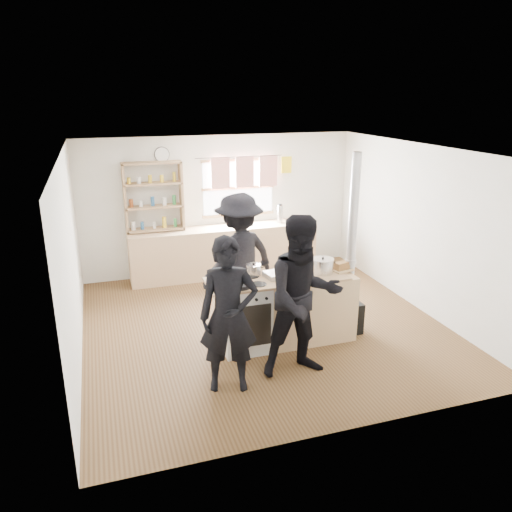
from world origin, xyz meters
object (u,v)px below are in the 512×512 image
object	(u,v)px
skillet_greens	(240,285)
stockpot_stove	(254,270)
thermos	(280,214)
cooking_island	(287,309)
stockpot_counter	(323,266)
person_far	(239,257)
flue_heater	(349,287)
roast_tray	(279,274)
person_near_right	(303,297)
person_near_left	(229,316)
bread_board	(342,267)

from	to	relation	value
skillet_greens	stockpot_stove	world-z (taller)	stockpot_stove
thermos	cooking_island	distance (m)	2.98
stockpot_counter	person_far	size ratio (longest dim) A/B	0.16
skillet_greens	flue_heater	distance (m)	1.65
flue_heater	roast_tray	bearing A→B (deg)	178.70
skillet_greens	person_near_right	distance (m)	0.86
stockpot_counter	person_near_left	xyz separation A→B (m)	(-1.51, -0.83, -0.14)
roast_tray	person_far	bearing A→B (deg)	107.76
person_far	skillet_greens	bearing A→B (deg)	51.12
thermos	flue_heater	xyz separation A→B (m)	(-0.01, -2.76, -0.40)
skillet_greens	bread_board	distance (m)	1.49
stockpot_stove	stockpot_counter	size ratio (longest dim) A/B	0.68
thermos	bread_board	size ratio (longest dim) A/B	1.03
bread_board	roast_tray	bearing A→B (deg)	177.26
skillet_greens	stockpot_stove	bearing A→B (deg)	49.94
bread_board	person_near_left	xyz separation A→B (m)	(-1.80, -0.83, -0.09)
skillet_greens	cooking_island	bearing A→B (deg)	12.42
person_near_left	person_far	size ratio (longest dim) A/B	0.95
stockpot_stove	bread_board	world-z (taller)	stockpot_stove
roast_tray	person_far	xyz separation A→B (m)	(-0.29, 0.89, -0.03)
flue_heater	person_near_right	distance (m)	1.34
cooking_island	person_near_left	distance (m)	1.38
cooking_island	person_far	distance (m)	1.11
skillet_greens	stockpot_stove	distance (m)	0.46
thermos	stockpot_counter	world-z (taller)	thermos
person_far	bread_board	bearing A→B (deg)	118.38
skillet_greens	stockpot_stove	size ratio (longest dim) A/B	1.98
cooking_island	person_far	xyz separation A→B (m)	(-0.39, 0.93, 0.47)
roast_tray	stockpot_stove	bearing A→B (deg)	151.74
stockpot_counter	person_near_left	bearing A→B (deg)	-151.17
stockpot_stove	person_near_right	xyz separation A→B (m)	(0.29, -0.99, -0.03)
bread_board	flue_heater	distance (m)	0.34
stockpot_stove	person_far	world-z (taller)	person_far
flue_heater	person_near_right	xyz separation A→B (m)	(-1.03, -0.80, 0.31)
flue_heater	stockpot_stove	bearing A→B (deg)	172.11
skillet_greens	person_near_right	xyz separation A→B (m)	(0.58, -0.64, 0.01)
bread_board	person_near_right	world-z (taller)	person_near_right
stockpot_stove	person_near_left	world-z (taller)	person_near_left
stockpot_counter	person_far	distance (m)	1.29
person_near_right	thermos	bearing A→B (deg)	75.78
stockpot_stove	flue_heater	xyz separation A→B (m)	(1.32, -0.18, -0.34)
person_near_right	person_far	xyz separation A→B (m)	(-0.27, 1.72, -0.03)
flue_heater	person_near_right	world-z (taller)	flue_heater
person_far	person_near_left	bearing A→B (deg)	47.33
cooking_island	roast_tray	xyz separation A→B (m)	(-0.10, 0.04, 0.50)
stockpot_stove	skillet_greens	bearing A→B (deg)	-130.06
bread_board	stockpot_counter	bearing A→B (deg)	179.55
bread_board	thermos	bearing A→B (deg)	87.08
cooking_island	person_near_right	bearing A→B (deg)	-98.22
roast_tray	person_near_left	size ratio (longest dim) A/B	0.23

